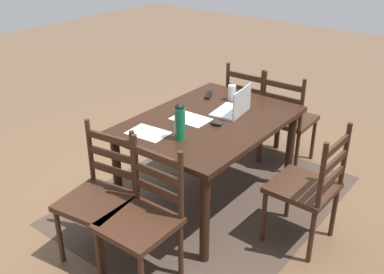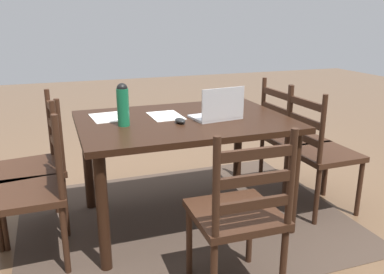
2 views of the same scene
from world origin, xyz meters
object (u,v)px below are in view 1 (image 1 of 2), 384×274
object	(u,v)px
drinking_glass	(232,93)
computer_mouse	(216,123)
chair_left_far	(288,120)
water_bottle	(180,121)
dining_table	(209,130)
chair_right_far	(143,220)
chair_right_near	(99,198)
chair_far_head	(308,188)
chair_left_near	(251,110)
tv_remote	(208,95)
laptop	(235,107)

from	to	relation	value
drinking_glass	computer_mouse	world-z (taller)	drinking_glass
chair_left_far	water_bottle	distance (m)	1.50
dining_table	chair_right_far	size ratio (longest dim) A/B	1.50
chair_right_near	chair_far_head	xyz separation A→B (m)	(-1.00, 1.08, 0.00)
chair_left_near	tv_remote	distance (m)	0.69
computer_mouse	chair_right_near	bearing A→B (deg)	-26.16
chair_left_near	computer_mouse	world-z (taller)	chair_left_near
laptop	water_bottle	size ratio (longest dim) A/B	1.26
chair_far_head	chair_right_far	size ratio (longest dim) A/B	1.00
chair_left_far	tv_remote	distance (m)	0.85
chair_left_near	chair_far_head	bearing A→B (deg)	47.08
chair_left_far	chair_right_far	distance (m)	2.00
chair_left_near	water_bottle	bearing A→B (deg)	9.72
drinking_glass	computer_mouse	distance (m)	0.55
chair_right_far	laptop	xyz separation A→B (m)	(-1.22, -0.10, 0.36)
chair_right_far	drinking_glass	size ratio (longest dim) A/B	6.97
chair_left_far	drinking_glass	xyz separation A→B (m)	(0.55, -0.29, 0.37)
chair_right_far	water_bottle	world-z (taller)	water_bottle
drinking_glass	chair_left_near	bearing A→B (deg)	-168.21
laptop	tv_remote	world-z (taller)	laptop
chair_far_head	water_bottle	xyz separation A→B (m)	(0.42, -0.83, 0.44)
computer_mouse	water_bottle	bearing A→B (deg)	-17.72
chair_left_far	water_bottle	size ratio (longest dim) A/B	3.45
dining_table	chair_left_near	size ratio (longest dim) A/B	1.50
chair_far_head	tv_remote	size ratio (longest dim) A/B	5.59
chair_left_near	chair_right_near	size ratio (longest dim) A/B	1.00
chair_left_far	tv_remote	size ratio (longest dim) A/B	5.59
dining_table	drinking_glass	bearing A→B (deg)	-169.15
chair_left_near	chair_left_far	distance (m)	0.40
chair_right_far	computer_mouse	distance (m)	1.00
laptop	computer_mouse	distance (m)	0.28
chair_right_near	computer_mouse	world-z (taller)	chair_right_near
chair_right_far	laptop	size ratio (longest dim) A/B	2.75
chair_left_near	computer_mouse	size ratio (longest dim) A/B	9.50
chair_far_head	dining_table	bearing A→B (deg)	-90.06
water_bottle	computer_mouse	bearing A→B (deg)	170.00
tv_remote	chair_right_far	bearing A→B (deg)	-97.03
chair_left_far	computer_mouse	world-z (taller)	chair_left_far
dining_table	chair_right_far	bearing A→B (deg)	11.37
chair_right_near	water_bottle	world-z (taller)	water_bottle
chair_left_far	chair_right_far	bearing A→B (deg)	-0.04
tv_remote	chair_right_near	bearing A→B (deg)	-112.95
chair_left_near	drinking_glass	bearing A→B (deg)	11.79
computer_mouse	chair_left_far	bearing A→B (deg)	167.08
chair_right_near	chair_left_near	bearing A→B (deg)	179.81
computer_mouse	tv_remote	xyz separation A→B (m)	(-0.46, -0.41, -0.01)
chair_left_near	chair_far_head	world-z (taller)	same
drinking_glass	tv_remote	world-z (taller)	drinking_glass
chair_far_head	water_bottle	world-z (taller)	water_bottle
chair_left_far	chair_far_head	distance (m)	1.21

